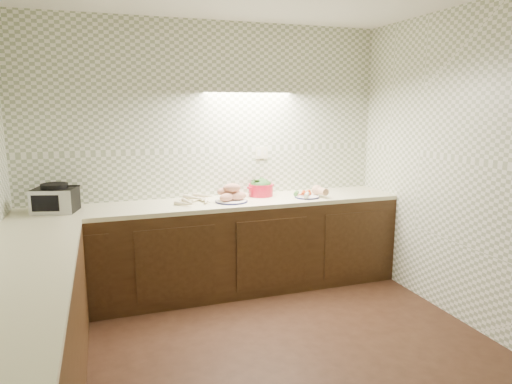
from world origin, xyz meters
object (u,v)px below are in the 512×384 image
object	(u,v)px
sweet_potato_plate	(231,195)
onion_bowl	(231,193)
parsnip_pile	(188,200)
dutch_oven	(261,188)
toaster_oven	(55,199)
veg_plate	(311,193)

from	to	relation	value
sweet_potato_plate	onion_bowl	xyz separation A→B (m)	(0.05, 0.17, -0.01)
parsnip_pile	dutch_oven	distance (m)	0.78
toaster_oven	dutch_oven	world-z (taller)	toaster_oven
toaster_oven	veg_plate	size ratio (longest dim) A/B	1.32
toaster_oven	dutch_oven	size ratio (longest dim) A/B	1.26
parsnip_pile	veg_plate	distance (m)	1.23
parsnip_pile	onion_bowl	xyz separation A→B (m)	(0.45, 0.12, 0.02)
dutch_oven	veg_plate	world-z (taller)	dutch_oven
onion_bowl	dutch_oven	size ratio (longest dim) A/B	0.54
toaster_oven	sweet_potato_plate	distance (m)	1.54
onion_bowl	veg_plate	xyz separation A→B (m)	(0.78, -0.20, -0.01)
onion_bowl	dutch_oven	world-z (taller)	dutch_oven
parsnip_pile	sweet_potato_plate	world-z (taller)	sweet_potato_plate
sweet_potato_plate	dutch_oven	world-z (taller)	sweet_potato_plate
onion_bowl	dutch_oven	xyz separation A→B (m)	(0.32, 0.01, 0.03)
parsnip_pile	dutch_oven	world-z (taller)	dutch_oven
dutch_oven	toaster_oven	bearing A→B (deg)	162.67
onion_bowl	veg_plate	bearing A→B (deg)	-14.65
dutch_oven	veg_plate	distance (m)	0.51
veg_plate	dutch_oven	bearing A→B (deg)	154.95
parsnip_pile	veg_plate	size ratio (longest dim) A/B	1.25
sweet_potato_plate	dutch_oven	xyz separation A→B (m)	(0.36, 0.18, 0.02)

